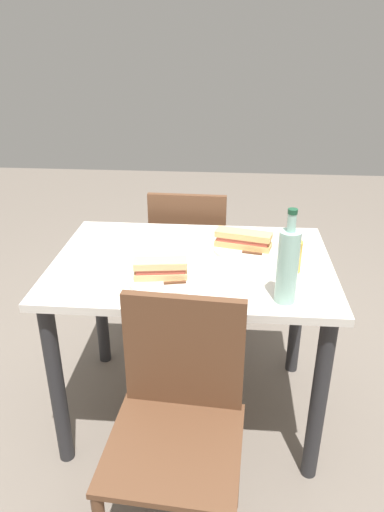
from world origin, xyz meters
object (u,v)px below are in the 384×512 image
(chair_near, at_px, (189,256))
(baguette_sandwich_far, at_px, (243,239))
(chair_far, at_px, (179,417))
(knife_near, at_px, (164,283))
(plate_near, at_px, (161,279))
(beer_glass, at_px, (292,256))
(dining_table, at_px, (192,289))
(water_bottle, at_px, (288,265))
(plate_far, at_px, (243,249))
(knife_far, at_px, (243,252))
(baguette_sandwich_near, at_px, (161,269))

(chair_near, height_order, baguette_sandwich_far, chair_near)
(chair_far, distance_m, knife_near, 0.45)
(plate_near, relative_size, beer_glass, 2.05)
(dining_table, bearing_deg, chair_near, -84.02)
(plate_near, bearing_deg, water_bottle, 166.38)
(plate_far, height_order, knife_far, knife_far)
(baguette_sandwich_far, bearing_deg, chair_near, -60.53)
(dining_table, height_order, chair_near, chair_near)
(chair_near, height_order, beer_glass, beer_glass)
(baguette_sandwich_near, bearing_deg, baguette_sandwich_far, -136.16)
(baguette_sandwich_near, xyz_separation_m, plate_far, (-0.30, -0.29, -0.04))
(dining_table, xyz_separation_m, water_bottle, (-0.33, 0.28, 0.26))
(knife_near, height_order, beer_glass, beer_glass)
(plate_near, relative_size, plate_far, 1.00)
(dining_table, bearing_deg, beer_glass, 171.77)
(plate_near, distance_m, knife_far, 0.38)
(knife_near, bearing_deg, knife_far, -134.46)
(knife_near, bearing_deg, plate_far, -129.55)
(plate_near, bearing_deg, knife_near, 109.40)
(chair_far, height_order, chair_near, same)
(chair_near, xyz_separation_m, baguette_sandwich_near, (0.04, 0.75, 0.30))
(beer_glass, bearing_deg, baguette_sandwich_far, -43.61)
(baguette_sandwich_far, bearing_deg, knife_far, 87.72)
(dining_table, bearing_deg, knife_near, 70.50)
(plate_far, height_order, beer_glass, beer_glass)
(plate_near, distance_m, baguette_sandwich_far, 0.42)
(plate_far, bearing_deg, baguette_sandwich_near, 43.84)
(dining_table, height_order, beer_glass, beer_glass)
(baguette_sandwich_near, distance_m, knife_far, 0.38)
(dining_table, relative_size, baguette_sandwich_near, 5.50)
(baguette_sandwich_near, xyz_separation_m, water_bottle, (-0.43, 0.11, 0.08))
(dining_table, distance_m, baguette_sandwich_near, 0.27)
(knife_near, distance_m, water_bottle, 0.43)
(plate_far, bearing_deg, plate_near, 43.84)
(knife_far, bearing_deg, plate_near, 37.90)
(knife_far, xyz_separation_m, water_bottle, (-0.14, 0.34, 0.12))
(plate_near, bearing_deg, knife_far, -142.10)
(baguette_sandwich_far, bearing_deg, plate_near, 43.84)
(chair_near, distance_m, water_bottle, 1.02)
(plate_near, height_order, baguette_sandwich_far, baguette_sandwich_far)
(chair_far, bearing_deg, baguette_sandwich_near, -75.38)
(baguette_sandwich_far, distance_m, water_bottle, 0.42)
(dining_table, distance_m, knife_near, 0.28)
(knife_near, height_order, knife_far, same)
(dining_table, height_order, chair_far, chair_far)
(knife_near, distance_m, plate_far, 0.44)
(knife_near, xyz_separation_m, beer_glass, (-0.46, -0.17, 0.04))
(chair_near, height_order, knife_far, chair_near)
(chair_far, xyz_separation_m, knife_far, (-0.19, -0.63, 0.27))
(knife_far, bearing_deg, beer_glass, 147.95)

